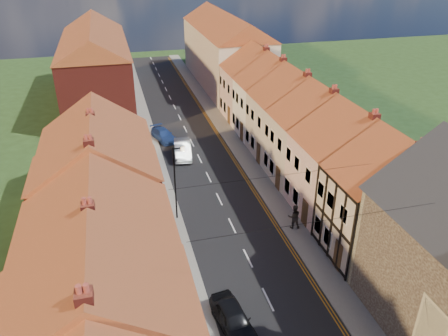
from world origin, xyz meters
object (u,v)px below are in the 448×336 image
Objects in this scene: car_far at (163,135)px; car_mid at (183,149)px; lamppost at (176,179)px; car_near at (233,319)px; pedestrian_right at (294,217)px.

car_mid is at bearing -90.75° from car_far.
car_near is at bearing -84.11° from lamppost.
car_mid is 15.71m from pedestrian_right.
car_mid is at bearing 78.18° from lamppost.
lamppost reaches higher than car_near.
car_mid is 1.13× the size of car_far.
lamppost reaches higher than car_mid.
car_mid is 4.75m from car_far.
lamppost is at bearing -110.55° from car_far.
car_mid is 2.43× the size of pedestrian_right.
pedestrian_right reaches higher than car_far.
pedestrian_right is at bearing -86.38° from car_far.
lamppost reaches higher than car_far.
car_mid is at bearing -56.49° from pedestrian_right.
car_far is at bearing 86.36° from lamppost.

